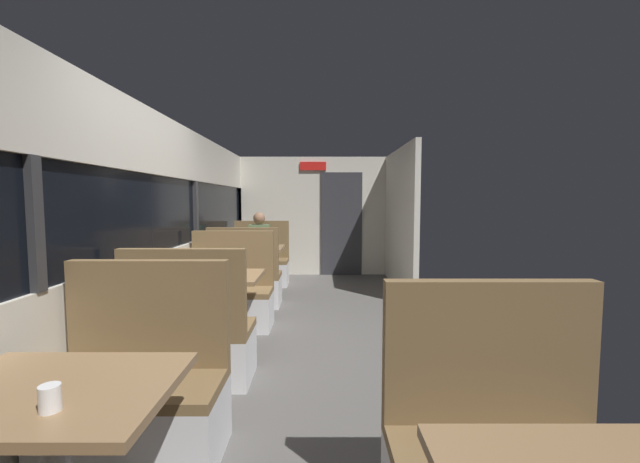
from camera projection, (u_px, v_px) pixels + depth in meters
name	position (u px, v px, depth m)	size (l,w,h in m)	color
ground_plane	(304.00, 359.00, 3.66)	(3.30, 9.20, 0.02)	#514F4C
carriage_window_panel_left	(143.00, 239.00, 3.57)	(0.09, 8.48, 2.30)	beige
carriage_end_bulkhead	(315.00, 217.00, 7.75)	(2.90, 0.11, 2.30)	beige
carriage_aisle_panel_right	(398.00, 219.00, 6.57)	(0.08, 2.40, 2.30)	beige
dining_table_near_window	(52.00, 413.00, 1.52)	(0.90, 0.70, 0.74)	#9E9EA3
bench_near_window_facing_entry	(138.00, 400.00, 2.24)	(0.95, 0.50, 1.10)	silver
dining_table_mid_window	(212.00, 285.00, 3.82)	(0.90, 0.70, 0.74)	#9E9EA3
bench_mid_window_facing_end	(190.00, 342.00, 3.15)	(0.95, 0.50, 1.10)	silver
bench_mid_window_facing_entry	(229.00, 299.00, 4.55)	(0.95, 0.50, 1.10)	silver
dining_table_far_window	(252.00, 253.00, 6.13)	(0.90, 0.70, 0.74)	#9E9EA3
bench_far_window_facing_end	(244.00, 283.00, 5.45)	(0.95, 0.50, 1.10)	silver
bench_far_window_facing_entry	(259.00, 266.00, 6.85)	(0.95, 0.50, 1.10)	silver
seated_passenger	(258.00, 254.00, 6.76)	(0.47, 0.55, 1.26)	#26262D
coffee_cup_primary	(259.00, 244.00, 6.15)	(0.07, 0.07, 0.09)	white
coffee_cup_secondary	(48.00, 399.00, 1.34)	(0.07, 0.07, 0.09)	white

